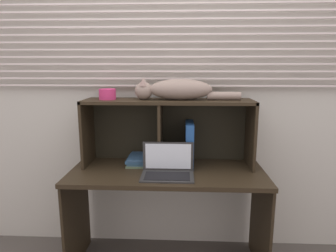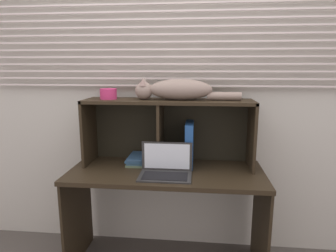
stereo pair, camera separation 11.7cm
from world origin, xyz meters
The scene contains 8 objects.
back_panel_with_blinds centered at (0.00, 0.55, 1.26)m, with size 4.40×0.08×2.50m.
desk centered at (0.00, 0.22, 0.59)m, with size 1.35×0.57×0.73m.
hutch_shelf_unit centered at (-0.01, 0.38, 1.06)m, with size 1.20×0.30×0.48m.
cat centered at (0.06, 0.35, 1.28)m, with size 0.74×0.16×0.15m.
laptop centered at (0.01, 0.13, 0.78)m, with size 0.34×0.22×0.21m.
binder_upright centered at (0.16, 0.35, 0.89)m, with size 0.06×0.25×0.32m, color #1F4A8F.
book_stack centered at (-0.21, 0.35, 0.77)m, with size 0.19×0.23×0.06m.
small_basket centered at (-0.43, 0.35, 1.25)m, with size 0.12×0.12×0.07m, color #CC326C.
Camera 1 is at (0.10, -1.71, 1.44)m, focal length 31.31 mm.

